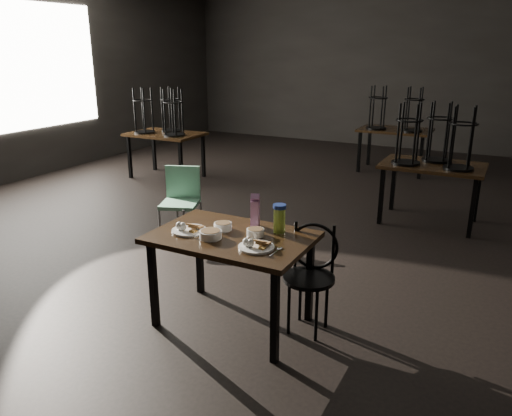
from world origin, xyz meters
The scene contains 15 objects.
room centered at (-0.06, 0.01, 2.33)m, with size 12.00×12.04×3.22m.
main_table centered at (0.37, -1.99, 0.67)m, with size 1.20×0.80×0.75m.
plate_left centered at (0.04, -2.08, 0.77)m, with size 0.27×0.27×0.09m.
plate_right centered at (0.65, -2.13, 0.77)m, with size 0.26×0.26×0.08m.
bowl_near centered at (0.25, -1.92, 0.78)m, with size 0.14×0.14×0.06m.
bowl_far centered at (0.54, -1.92, 0.78)m, with size 0.13×0.13×0.05m.
bowl_big centered at (0.26, -2.12, 0.78)m, with size 0.17×0.17×0.06m.
juice_carton centered at (0.44, -1.74, 0.88)m, with size 0.08×0.08×0.27m.
water_bottle centered at (0.66, -1.77, 0.86)m, with size 0.13×0.13×0.22m.
spoon centered at (0.81, -2.08, 0.75)m, with size 0.04×0.18×0.01m.
bentwood_chair centered at (0.93, -1.76, 0.49)m, with size 0.42×0.41×0.83m.
school_chair centered at (-1.04, -0.70, 0.51)m, with size 0.50×0.50×0.84m.
bg_table_left centered at (-2.95, 1.53, 0.78)m, with size 1.20×0.80×1.48m.
bg_table_right centered at (1.34, 1.19, 0.78)m, with size 1.20×0.80×1.48m.
bg_table_far centered at (0.32, 3.68, 0.75)m, with size 1.20×0.80×1.48m.
Camera 1 is at (2.16, -5.03, 2.11)m, focal length 35.00 mm.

